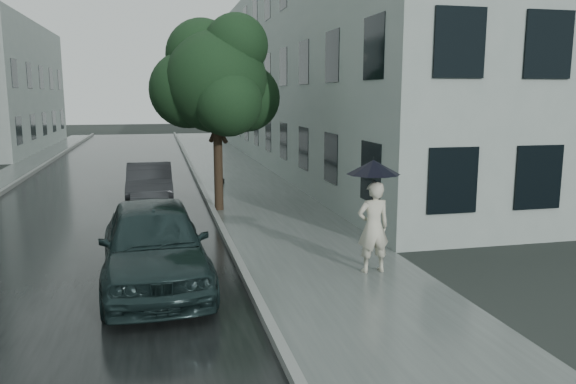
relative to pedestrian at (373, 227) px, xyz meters
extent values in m
plane|color=black|center=(-0.97, -0.33, -0.92)|extent=(120.00, 120.00, 0.00)
cube|color=slate|center=(-0.72, 11.67, -0.92)|extent=(3.50, 60.00, 0.01)
cube|color=slate|center=(-2.54, 11.67, -0.85)|extent=(0.15, 60.00, 0.15)
cube|color=black|center=(-6.04, 11.67, -0.92)|extent=(6.85, 60.00, 0.00)
cube|color=slate|center=(-9.54, 11.67, -0.85)|extent=(0.15, 60.00, 0.15)
cube|color=gray|center=(4.53, 19.17, 3.58)|extent=(7.00, 36.00, 9.00)
cube|color=black|center=(1.05, 19.17, 3.58)|extent=(0.08, 32.40, 7.20)
cube|color=black|center=(-11.29, 29.67, 3.08)|extent=(0.08, 16.20, 6.40)
imported|color=#BBBAA4|center=(0.00, 0.00, 0.00)|extent=(0.68, 0.46, 1.83)
cylinder|color=black|center=(-0.04, -0.04, 0.57)|extent=(0.02, 0.02, 0.97)
cone|color=black|center=(-0.04, -0.04, 1.20)|extent=(1.08, 1.08, 0.28)
cylinder|color=black|center=(-0.04, -0.04, 1.36)|extent=(0.02, 0.02, 0.08)
cylinder|color=black|center=(-0.04, -0.04, 0.06)|extent=(0.03, 0.03, 0.06)
cylinder|color=#332619|center=(-2.31, 6.84, 0.43)|extent=(0.27, 0.27, 2.71)
sphere|color=#183419|center=(-2.31, 6.84, 2.94)|extent=(3.01, 3.01, 3.01)
sphere|color=#183419|center=(-1.37, 7.19, 2.48)|extent=(2.08, 2.08, 2.08)
sphere|color=#183419|center=(-3.12, 7.31, 2.72)|extent=(2.32, 2.32, 2.32)
sphere|color=#183419|center=(-2.08, 6.03, 2.36)|extent=(1.96, 1.96, 1.96)
sphere|color=#183419|center=(-2.65, 7.53, 3.76)|extent=(2.20, 2.20, 2.20)
sphere|color=#183419|center=(-1.73, 6.61, 3.98)|extent=(1.87, 1.87, 1.87)
cylinder|color=black|center=(-1.67, 12.01, 1.59)|extent=(0.12, 0.12, 5.03)
cylinder|color=black|center=(-1.67, 12.01, -0.82)|extent=(0.28, 0.28, 0.20)
cylinder|color=black|center=(-1.91, 12.07, 4.11)|extent=(0.50, 0.21, 0.08)
sphere|color=silver|center=(-2.20, 12.15, 4.06)|extent=(0.32, 0.32, 0.32)
imported|color=black|center=(-4.22, 0.19, -0.12)|extent=(2.10, 4.74, 1.58)
imported|color=black|center=(-4.38, 8.32, -0.26)|extent=(1.43, 4.01, 1.32)
camera|label=1|loc=(-4.08, -10.10, 2.58)|focal=35.00mm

